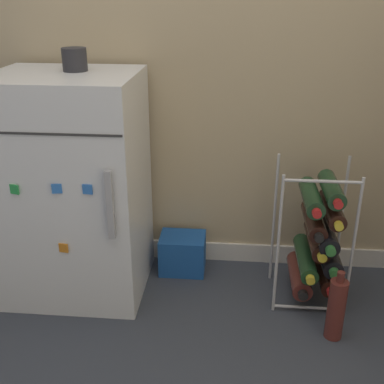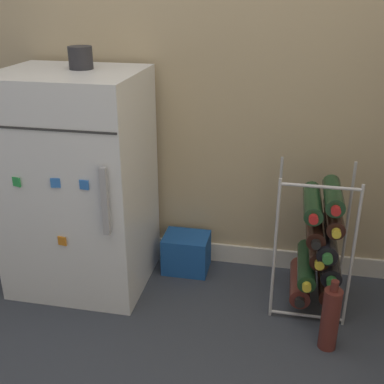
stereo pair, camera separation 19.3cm
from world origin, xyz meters
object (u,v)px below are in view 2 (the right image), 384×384
object	(u,v)px
mini_fridge	(79,183)
fridge_top_cup	(81,58)
soda_box	(186,253)
wine_rack	(319,245)
loose_bottle_floor	(330,318)

from	to	relation	value
mini_fridge	fridge_top_cup	distance (m)	0.51
soda_box	mini_fridge	bearing A→B (deg)	-160.53
fridge_top_cup	mini_fridge	bearing A→B (deg)	-126.33
soda_box	fridge_top_cup	bearing A→B (deg)	-165.46
mini_fridge	soda_box	distance (m)	0.59
mini_fridge	soda_box	world-z (taller)	mini_fridge
mini_fridge	wine_rack	world-z (taller)	mini_fridge
soda_box	fridge_top_cup	distance (m)	0.97
mini_fridge	loose_bottle_floor	world-z (taller)	mini_fridge
mini_fridge	wine_rack	distance (m)	1.02
fridge_top_cup	loose_bottle_floor	world-z (taller)	fridge_top_cup
fridge_top_cup	loose_bottle_floor	size ratio (longest dim) A/B	0.33
soda_box	loose_bottle_floor	size ratio (longest dim) A/B	0.72
mini_fridge	fridge_top_cup	bearing A→B (deg)	53.67
wine_rack	mini_fridge	bearing A→B (deg)	179.80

